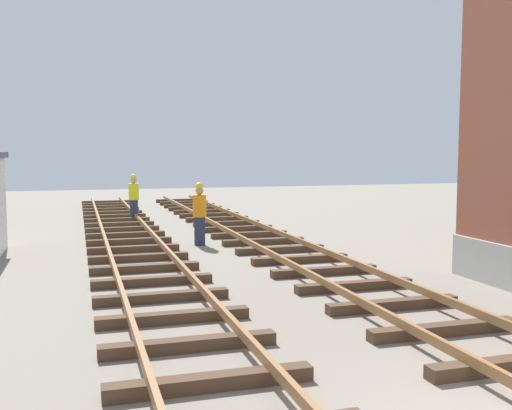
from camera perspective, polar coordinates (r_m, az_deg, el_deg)
name	(u,v)px	position (r m, az deg, el deg)	size (l,w,h in m)	color
track_worker_foreground	(200,214)	(17.57, -5.45, -0.88)	(0.40, 0.40, 1.87)	#262D4C
track_worker_distant	(134,198)	(24.00, -11.66, 0.68)	(0.40, 0.40, 1.87)	#262D4C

